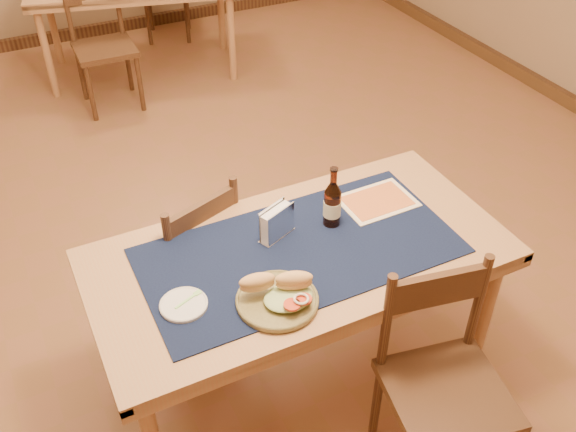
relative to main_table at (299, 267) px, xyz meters
name	(u,v)px	position (x,y,z in m)	size (l,w,h in m)	color
room	(212,14)	(0.00, 0.80, 0.73)	(6.04, 7.04, 2.84)	brown
main_table	(299,267)	(0.00, 0.00, 0.00)	(1.60, 0.80, 0.75)	#A2774C
placemat	(300,251)	(0.00, 0.00, 0.09)	(1.20, 0.60, 0.01)	#0E1935
baseboard	(231,260)	(0.00, 0.80, -0.62)	(6.00, 7.00, 0.10)	#4D331B
chair_main_far	(188,258)	(-0.31, 0.48, -0.21)	(0.51, 0.51, 0.87)	#4D331B
chair_main_near	(443,381)	(0.29, -0.58, -0.20)	(0.49, 0.49, 0.90)	#4D331B
chair_back_near	(103,44)	(-0.11, 2.92, -0.20)	(0.43, 0.43, 0.90)	#4D331B
sandwich_plate	(279,295)	(-0.19, -0.21, 0.12)	(0.29, 0.29, 0.11)	olive
side_plate	(184,304)	(-0.49, -0.08, 0.10)	(0.17, 0.17, 0.01)	silver
fork	(190,298)	(-0.46, -0.07, 0.10)	(0.11, 0.06, 0.00)	#9AE77F
beer_bottle	(332,204)	(0.19, 0.09, 0.19)	(0.07, 0.07, 0.26)	#461D0C
napkin_holder	(277,223)	(-0.04, 0.11, 0.15)	(0.17, 0.11, 0.14)	silver
menu_card	(377,201)	(0.43, 0.13, 0.09)	(0.31, 0.23, 0.01)	beige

